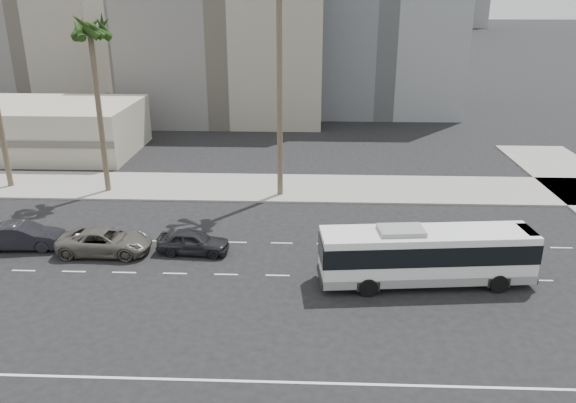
# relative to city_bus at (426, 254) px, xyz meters

# --- Properties ---
(ground) EXTENTS (700.00, 700.00, 0.00)m
(ground) POSITION_rel_city_bus_xyz_m (-5.30, 0.51, -1.78)
(ground) COLOR black
(ground) RESTS_ON ground
(sidewalk_north) EXTENTS (120.00, 7.00, 0.15)m
(sidewalk_north) POSITION_rel_city_bus_xyz_m (-5.30, 16.01, -1.70)
(sidewalk_north) COLOR gray
(sidewalk_north) RESTS_ON ground
(commercial_low) EXTENTS (22.00, 12.16, 5.00)m
(commercial_low) POSITION_rel_city_bus_xyz_m (-35.30, 26.50, 0.72)
(commercial_low) COLOR #A8A38E
(commercial_low) RESTS_ON ground
(midrise_beige_west) EXTENTS (24.00, 18.00, 18.00)m
(midrise_beige_west) POSITION_rel_city_bus_xyz_m (-17.30, 45.51, 7.22)
(midrise_beige_west) COLOR slate
(midrise_beige_west) RESTS_ON ground
(midrise_gray_center) EXTENTS (20.00, 20.00, 26.00)m
(midrise_gray_center) POSITION_rel_city_bus_xyz_m (2.70, 52.51, 11.22)
(midrise_gray_center) COLOR slate
(midrise_gray_center) RESTS_ON ground
(midrise_beige_far) EXTENTS (18.00, 16.00, 15.00)m
(midrise_beige_far) POSITION_rel_city_bus_xyz_m (-43.30, 50.51, 5.72)
(midrise_beige_far) COLOR slate
(midrise_beige_far) RESTS_ON ground
(city_bus) EXTENTS (11.98, 3.79, 3.38)m
(city_bus) POSITION_rel_city_bus_xyz_m (0.00, 0.00, 0.00)
(city_bus) COLOR silver
(city_bus) RESTS_ON ground
(car_a) EXTENTS (2.11, 4.60, 1.53)m
(car_a) POSITION_rel_city_bus_xyz_m (-13.75, 3.34, -1.01)
(car_a) COLOR black
(car_a) RESTS_ON ground
(car_b) EXTENTS (2.68, 5.76, 1.60)m
(car_b) POSITION_rel_city_bus_xyz_m (-19.25, 3.09, -0.98)
(car_b) COLOR #5B574E
(car_b) RESTS_ON ground
(car_c) EXTENTS (2.11, 5.19, 1.67)m
(car_c) POSITION_rel_city_bus_xyz_m (-24.75, 3.61, -0.94)
(car_c) COLOR black
(car_c) RESTS_ON ground
(palm_mid) EXTENTS (4.51, 4.51, 13.94)m
(palm_mid) POSITION_rel_city_bus_xyz_m (-23.08, 14.60, 10.77)
(palm_mid) COLOR brown
(palm_mid) RESTS_ON ground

